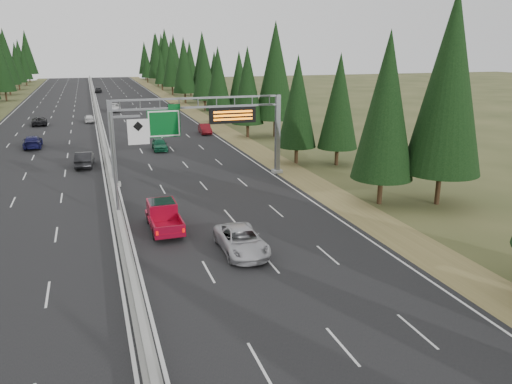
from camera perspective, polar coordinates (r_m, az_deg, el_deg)
road at (r=91.80m, az=-17.57°, el=7.82°), size 32.00×260.00×0.08m
shoulder_right at (r=93.77m, az=-6.54°, el=8.62°), size 3.60×260.00×0.06m
median_barrier at (r=91.75m, az=-17.59°, el=8.05°), size 0.70×260.00×0.85m
sign_gantry at (r=47.51m, az=-5.77°, el=7.60°), size 16.75×0.98×7.80m
hov_sign_pole at (r=36.78m, az=-15.01°, el=3.72°), size 2.80×0.50×8.00m
tree_row_right at (r=87.18m, az=-2.65°, el=14.01°), size 11.45×242.03×18.80m
silver_minivan at (r=31.01m, az=-1.69°, el=-5.56°), size 2.54×5.47×1.52m
red_pickup at (r=35.58m, az=-10.59°, el=-2.48°), size 2.01×5.63×1.83m
car_ahead_green at (r=62.76m, az=-10.96°, el=5.38°), size 1.90×4.39×1.47m
car_ahead_dkred at (r=73.99m, az=-5.86°, el=7.19°), size 1.75×4.36×1.41m
car_ahead_dkgrey at (r=101.27m, az=-9.53°, el=9.47°), size 2.03×4.61×1.32m
car_ahead_white at (r=103.49m, az=-15.92°, el=9.28°), size 2.75×5.58×1.52m
car_ahead_far at (r=147.39m, az=-17.59°, el=11.05°), size 2.16×4.49×1.48m
car_onc_near at (r=56.15m, az=-19.01°, el=3.58°), size 2.08×4.98×1.60m
car_onc_blue at (r=69.19m, az=-24.17°, el=5.27°), size 2.27×5.29×1.52m
car_onc_white at (r=89.48m, az=-18.53°, el=7.98°), size 1.66×3.91×1.32m
car_onc_far at (r=89.00m, az=-23.52°, el=7.46°), size 2.58×5.09×1.38m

